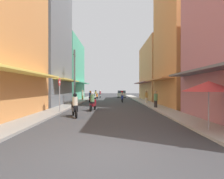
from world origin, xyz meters
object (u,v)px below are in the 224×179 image
object	(u,v)px
pedestrian_crossing	(146,96)
motorbike_silver	(94,97)
motorbike_black	(75,106)
pedestrian_far	(156,100)
pedestrian_foreground	(82,95)
vendor_umbrella	(209,86)
street_sign_no_entry	(59,90)
parked_car	(122,94)
motorbike_maroon	(93,102)
motorbike_blue	(122,97)
utility_pole	(74,77)
motorbike_white	(100,94)
motorbike_orange	(96,95)
motorbike_red	(90,98)

from	to	relation	value
pedestrian_crossing	motorbike_silver	bearing A→B (deg)	132.25
motorbike_black	pedestrian_far	bearing A→B (deg)	37.67
pedestrian_foreground	vendor_umbrella	world-z (taller)	vendor_umbrella
pedestrian_foreground	street_sign_no_entry	bearing A→B (deg)	-87.51
motorbike_silver	parked_car	bearing A→B (deg)	58.58
motorbike_maroon	street_sign_no_entry	bearing A→B (deg)	-146.71
vendor_umbrella	motorbike_blue	bearing A→B (deg)	98.92
pedestrian_crossing	utility_pole	bearing A→B (deg)	-162.07
motorbike_silver	parked_car	xyz separation A→B (m)	(4.97, 8.14, 0.24)
motorbike_maroon	motorbike_white	bearing A→B (deg)	92.03
motorbike_black	motorbike_white	world-z (taller)	same
motorbike_silver	pedestrian_far	bearing A→B (deg)	-62.81
street_sign_no_entry	motorbike_orange	bearing A→B (deg)	86.77
vendor_umbrella	utility_pole	bearing A→B (deg)	123.71
motorbike_orange	pedestrian_far	xyz separation A→B (m)	(6.93, -16.34, 0.11)
pedestrian_far	motorbike_maroon	bearing A→B (deg)	-164.62
motorbike_white	pedestrian_crossing	size ratio (longest dim) A/B	1.07
motorbike_maroon	motorbike_orange	world-z (taller)	same
motorbike_red	pedestrian_far	xyz separation A→B (m)	(6.81, -6.75, 0.11)
pedestrian_crossing	vendor_umbrella	size ratio (longest dim) A/B	0.76
motorbike_orange	parked_car	world-z (taller)	motorbike_orange
motorbike_silver	pedestrian_crossing	world-z (taller)	pedestrian_crossing
pedestrian_crossing	motorbike_black	bearing A→B (deg)	-121.92
pedestrian_far	pedestrian_foreground	size ratio (longest dim) A/B	1.00
motorbike_white	pedestrian_foreground	size ratio (longest dim) A/B	1.10
motorbike_orange	pedestrian_far	distance (m)	17.74
motorbike_orange	parked_car	size ratio (longest dim) A/B	0.42
motorbike_maroon	vendor_umbrella	distance (m)	9.70
street_sign_no_entry	utility_pole	bearing A→B (deg)	90.93
parked_car	motorbike_white	bearing A→B (deg)	-159.38
motorbike_white	motorbike_maroon	world-z (taller)	same
motorbike_silver	motorbike_black	bearing A→B (deg)	-88.52
motorbike_blue	motorbike_black	bearing A→B (deg)	-106.20
motorbike_silver	pedestrian_far	distance (m)	15.28
utility_pole	street_sign_no_entry	world-z (taller)	utility_pole
motorbike_blue	motorbike_red	world-z (taller)	same
motorbike_black	pedestrian_foreground	world-z (taller)	pedestrian_foreground
motorbike_white	utility_pole	size ratio (longest dim) A/B	0.30
motorbike_black	street_sign_no_entry	distance (m)	2.64
motorbike_blue	street_sign_no_entry	xyz separation A→B (m)	(-5.36, -11.30, 1.01)
pedestrian_far	pedestrian_foreground	bearing A→B (deg)	125.77
motorbike_orange	vendor_umbrella	world-z (taller)	vendor_umbrella
pedestrian_crossing	pedestrian_foreground	distance (m)	10.90
vendor_umbrella	motorbike_orange	bearing A→B (deg)	105.30
motorbike_black	motorbike_white	xyz separation A→B (m)	(0.08, 25.09, 0.00)
motorbike_blue	vendor_umbrella	world-z (taller)	vendor_umbrella
pedestrian_far	utility_pole	distance (m)	8.97
parked_car	motorbike_silver	bearing A→B (deg)	-121.42
motorbike_blue	pedestrian_far	distance (m)	8.62
street_sign_no_entry	motorbike_blue	bearing A→B (deg)	64.63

